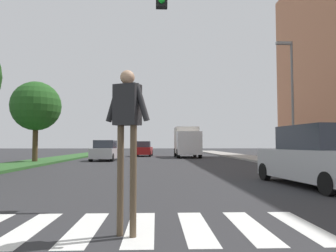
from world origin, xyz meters
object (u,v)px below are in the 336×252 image
at_px(pedestrian_performer, 127,124).
at_px(suv_crossing, 316,157).
at_px(street_lamp_right, 291,91).
at_px(sedan_midblock, 106,151).
at_px(sedan_distant, 143,149).
at_px(tree_far, 36,106).
at_px(truck_box_delivery, 187,141).

xyz_separation_m(pedestrian_performer, suv_crossing, (5.64, 5.40, -0.73)).
bearing_deg(street_lamp_right, sedan_midblock, 148.69).
bearing_deg(sedan_midblock, sedan_distant, 73.53).
bearing_deg(street_lamp_right, tree_far, 167.52).
xyz_separation_m(street_lamp_right, truck_box_delivery, (-5.05, 13.77, -2.96)).
height_order(street_lamp_right, pedestrian_performer, street_lamp_right).
distance_m(street_lamp_right, pedestrian_performer, 16.89).
xyz_separation_m(tree_far, sedan_midblock, (4.31, 3.83, -3.24)).
bearing_deg(street_lamp_right, pedestrian_performer, -121.28).
xyz_separation_m(suv_crossing, truck_box_delivery, (-2.05, 22.59, 0.70)).
xyz_separation_m(street_lamp_right, pedestrian_performer, (-8.64, -14.22, -2.93)).
relative_size(tree_far, suv_crossing, 1.17).
height_order(street_lamp_right, suv_crossing, street_lamp_right).
bearing_deg(sedan_midblock, truck_box_delivery, 40.54).
bearing_deg(truck_box_delivery, tree_far, -139.06).
xyz_separation_m(pedestrian_performer, truck_box_delivery, (3.58, 27.99, -0.03)).
relative_size(street_lamp_right, pedestrian_performer, 3.01).
bearing_deg(sedan_distant, suv_crossing, -75.49).
bearing_deg(pedestrian_performer, truck_box_delivery, 82.70).
bearing_deg(truck_box_delivery, pedestrian_performer, -97.30).
height_order(pedestrian_performer, sedan_distant, pedestrian_performer).
bearing_deg(sedan_distant, tree_far, -118.30).
height_order(tree_far, street_lamp_right, street_lamp_right).
distance_m(suv_crossing, sedan_distant, 26.45).
bearing_deg(tree_far, suv_crossing, -42.44).
height_order(tree_far, sedan_midblock, tree_far).
distance_m(street_lamp_right, truck_box_delivery, 14.97).
relative_size(suv_crossing, sedan_midblock, 1.10).
height_order(pedestrian_performer, sedan_midblock, pedestrian_performer).
height_order(sedan_midblock, truck_box_delivery, truck_box_delivery).
xyz_separation_m(pedestrian_performer, sedan_distant, (-0.99, 31.01, -0.89)).
distance_m(street_lamp_right, sedan_distant, 19.73).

